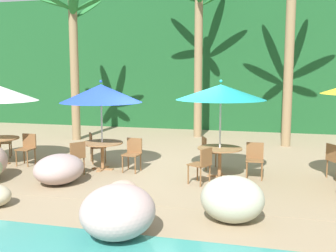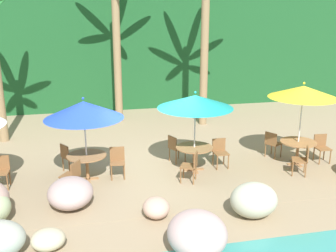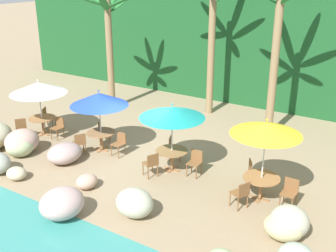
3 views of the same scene
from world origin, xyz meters
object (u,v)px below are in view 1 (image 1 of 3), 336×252
at_px(chair_white_seaward, 27,147).
at_px(palm_tree_third, 290,23).
at_px(dining_table_blue, 102,147).
at_px(chair_blue_left, 76,156).
at_px(chair_yellow_inland, 336,159).
at_px(chair_teal_inland, 208,150).
at_px(chair_blue_seaward, 133,152).
at_px(palm_tree_nearest, 74,43).
at_px(palm_tree_second, 198,35).
at_px(chair_white_inland, 1,141).
at_px(chair_teal_left, 202,163).
at_px(chair_blue_inland, 95,145).
at_px(umbrella_teal, 221,92).
at_px(umbrella_blue, 101,93).
at_px(chair_teal_seaward, 255,157).
at_px(dining_table_teal, 220,153).

bearing_deg(chair_white_seaward, palm_tree_third, 34.07).
relative_size(dining_table_blue, chair_blue_left, 1.26).
relative_size(chair_white_seaward, chair_yellow_inland, 1.00).
distance_m(chair_white_seaward, chair_teal_inland, 5.05).
distance_m(chair_blue_seaward, chair_blue_left, 1.47).
bearing_deg(palm_tree_nearest, palm_tree_second, 23.13).
bearing_deg(chair_white_inland, chair_blue_seaward, -7.50).
bearing_deg(dining_table_blue, chair_white_seaward, -179.57).
height_order(chair_teal_inland, palm_tree_third, palm_tree_third).
height_order(dining_table_blue, chair_teal_left, chair_teal_left).
height_order(chair_blue_inland, umbrella_teal, umbrella_teal).
bearing_deg(chair_blue_inland, umbrella_blue, -51.73).
xyz_separation_m(chair_yellow_inland, palm_tree_second, (-4.40, 5.58, 3.50)).
distance_m(umbrella_blue, palm_tree_nearest, 5.36).
distance_m(umbrella_blue, chair_blue_inland, 1.75).
bearing_deg(chair_blue_seaward, chair_white_inland, 172.50).
height_order(chair_white_seaward, chair_teal_seaward, same).
height_order(dining_table_teal, chair_teal_seaward, chair_teal_seaward).
bearing_deg(umbrella_teal, chair_teal_left, -110.66).
height_order(chair_blue_seaward, dining_table_teal, chair_blue_seaward).
xyz_separation_m(chair_white_seaward, chair_teal_seaward, (6.24, 0.15, 0.00)).
xyz_separation_m(umbrella_teal, chair_teal_seaward, (0.85, 0.12, -1.60)).
relative_size(umbrella_blue, chair_blue_inland, 2.75).
relative_size(chair_blue_left, palm_tree_nearest, 0.16).
bearing_deg(chair_yellow_inland, chair_white_seaward, -176.44).
height_order(palm_tree_nearest, palm_tree_second, palm_tree_second).
height_order(chair_teal_left, palm_tree_second, palm_tree_second).
relative_size(chair_teal_seaward, chair_teal_inland, 1.00).
bearing_deg(chair_white_inland, dining_table_blue, -9.67).
bearing_deg(dining_table_teal, palm_tree_second, 105.23).
distance_m(chair_blue_left, umbrella_teal, 3.94).
relative_size(dining_table_teal, palm_tree_nearest, 0.20).
distance_m(chair_teal_left, chair_yellow_inland, 3.31).
bearing_deg(chair_blue_seaward, chair_teal_inland, 21.60).
relative_size(umbrella_teal, chair_teal_seaward, 2.78).
height_order(dining_table_teal, palm_tree_third, palm_tree_third).
bearing_deg(umbrella_teal, palm_tree_second, 105.23).
bearing_deg(chair_white_seaward, dining_table_blue, 0.43).
bearing_deg(palm_tree_nearest, chair_white_seaward, -81.25).
bearing_deg(chair_blue_seaward, palm_tree_second, 84.04).
bearing_deg(chair_teal_left, chair_teal_seaward, 38.72).
height_order(umbrella_blue, palm_tree_third, palm_tree_third).
height_order(dining_table_blue, chair_blue_inland, chair_blue_inland).
height_order(dining_table_blue, chair_teal_inland, chair_teal_inland).
relative_size(dining_table_teal, palm_tree_third, 0.18).
bearing_deg(chair_yellow_inland, umbrella_blue, -175.24).
distance_m(dining_table_teal, chair_teal_inland, 0.86).
bearing_deg(palm_tree_third, chair_blue_inland, -142.54).
bearing_deg(chair_teal_seaward, chair_teal_left, -141.28).
bearing_deg(dining_table_blue, palm_tree_second, 76.25).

